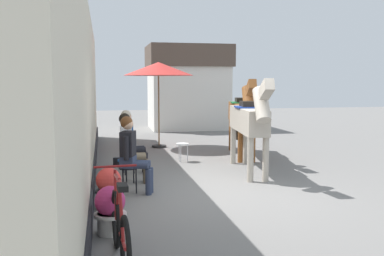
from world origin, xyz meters
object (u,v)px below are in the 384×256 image
Objects in this scene: flower_planter_far at (109,187)px; cafe_parasol at (158,69)px; saddled_horse_near at (249,120)px; saddled_horse_far at (242,113)px; satchel_bag at (119,162)px; flower_planter_near at (110,209)px; leaning_bicycle at (120,229)px; seated_visitor_far at (130,138)px; spare_stool_white at (182,146)px; seated_visitor_middle at (129,144)px; seated_visitor_near at (132,151)px.

flower_planter_far is 6.64m from cafe_parasol.
saddled_horse_near is 1.01× the size of saddled_horse_far.
flower_planter_near is at bearing 111.16° from satchel_bag.
saddled_horse_far is 5.45m from flower_planter_far.
flower_planter_far is at bearing 92.25° from leaning_bicycle.
flower_planter_far is at bearing -101.66° from seated_visitor_far.
flower_planter_far is at bearing -117.24° from spare_stool_white.
leaning_bicycle reaches higher than flower_planter_far.
spare_stool_white is at bearing -145.21° from satchel_bag.
seated_visitor_middle is 1.00× the size of seated_visitor_far.
spare_stool_white is at bearing 73.10° from leaning_bicycle.
seated_visitor_near is at bearing -133.98° from saddled_horse_far.
saddled_horse_far is 4.65× the size of flower_planter_near.
saddled_horse_far is (3.13, 2.48, 0.38)m from seated_visitor_middle.
seated_visitor_middle is 0.46× the size of saddled_horse_near.
saddled_horse_near is at bearing 33.45° from flower_planter_far.
seated_visitor_near is at bearing -102.55° from cafe_parasol.
seated_visitor_far is 0.54× the size of cafe_parasol.
cafe_parasol is 3.16m from spare_stool_white.
seated_visitor_far is 0.47× the size of saddled_horse_far.
seated_visitor_far is at bearing 127.40° from satchel_bag.
flower_planter_near is at bearing 95.05° from leaning_bicycle.
spare_stool_white is at bearing -83.79° from cafe_parasol.
flower_planter_near is (-3.06, -3.26, -0.82)m from saddled_horse_near.
seated_visitor_middle is (0.01, 0.77, 0.00)m from seated_visitor_near.
saddled_horse_near reaches higher than seated_visitor_middle.
leaning_bicycle is at bearing -124.87° from saddled_horse_near.
flower_planter_near is at bearing -98.78° from seated_visitor_middle.
seated_visitor_near and seated_visitor_middle have the same top height.
flower_planter_far is 1.39× the size of spare_stool_white.
seated_visitor_near is 1.00× the size of seated_visitor_middle.
spare_stool_white is (1.79, 5.89, 0.00)m from leaning_bicycle.
seated_visitor_near is 0.46× the size of saddled_horse_near.
seated_visitor_near is at bearing -90.64° from seated_visitor_middle.
leaning_bicycle is 3.83× the size of spare_stool_white.
flower_planter_near is at bearing -101.82° from seated_visitor_near.
cafe_parasol is (1.61, 7.35, 2.03)m from flower_planter_near.
saddled_horse_near is (2.63, 1.23, 0.38)m from seated_visitor_near.
saddled_horse_far is at bearing 27.43° from seated_visitor_far.
cafe_parasol is 9.21× the size of satchel_bag.
seated_visitor_far is at bearing 85.26° from seated_visitor_middle.
seated_visitor_far reaches higher than flower_planter_far.
seated_visitor_middle is 0.89m from seated_visitor_far.
flower_planter_near is (-0.42, -2.02, -0.44)m from seated_visitor_near.
cafe_parasol reaches higher than leaning_bicycle.
leaning_bicycle is at bearing -95.09° from seated_visitor_far.
flower_planter_near is at bearing -97.81° from seated_visitor_far.
flower_planter_near is (-0.43, -2.80, -0.44)m from seated_visitor_middle.
saddled_horse_near is 4.67× the size of flower_planter_near.
leaning_bicycle is at bearing -118.95° from saddled_horse_far.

